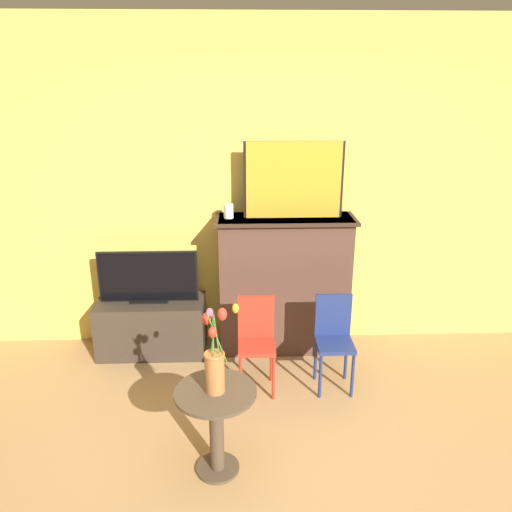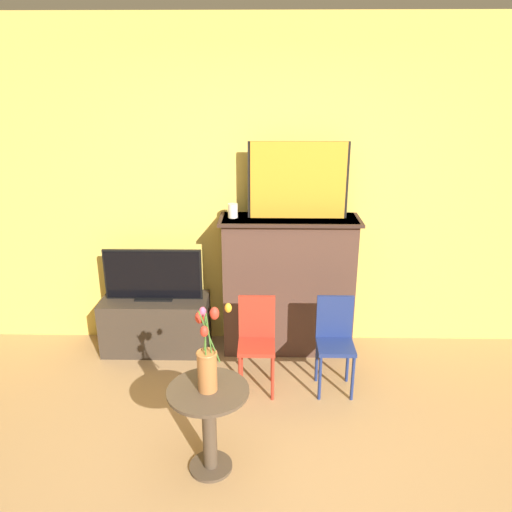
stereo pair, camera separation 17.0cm
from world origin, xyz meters
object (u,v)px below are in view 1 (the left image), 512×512
object	(u,v)px
chair_red	(256,337)
vase_tulips	(215,362)
tv_monitor	(148,278)
chair_blue	(334,335)
painting	(294,180)

from	to	relation	value
chair_red	vase_tulips	bearing A→B (deg)	-106.93
tv_monitor	chair_blue	xyz separation A→B (m)	(1.45, -0.55, -0.26)
chair_red	chair_blue	distance (m)	0.58
tv_monitor	vase_tulips	distance (m)	1.54
tv_monitor	vase_tulips	world-z (taller)	vase_tulips
vase_tulips	tv_monitor	bearing A→B (deg)	113.47
chair_blue	vase_tulips	bearing A→B (deg)	-134.17
chair_blue	vase_tulips	world-z (taller)	vase_tulips
chair_red	chair_blue	bearing A→B (deg)	1.08
chair_red	vase_tulips	distance (m)	0.95
tv_monitor	chair_blue	bearing A→B (deg)	-20.65
painting	chair_blue	size ratio (longest dim) A/B	1.09
painting	tv_monitor	distance (m)	1.43
painting	tv_monitor	bearing A→B (deg)	-177.92
painting	chair_red	xyz separation A→B (m)	(-0.31, -0.60, -1.06)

